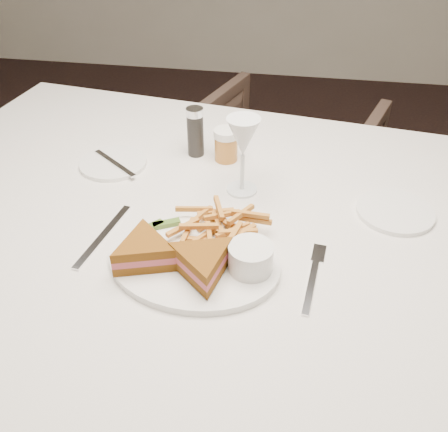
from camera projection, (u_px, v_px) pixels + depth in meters
name	position (u px, v px, depth m)	size (l,w,h in m)	color
ground	(179.00, 340.00, 1.72)	(5.00, 5.00, 0.00)	black
table	(227.00, 339.00, 1.25)	(1.59, 1.06, 0.75)	silver
chair_far	(278.00, 174.00, 1.95)	(0.65, 0.61, 0.67)	#47352C
table_setting	(210.00, 218.00, 0.97)	(0.81, 0.61, 0.18)	white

